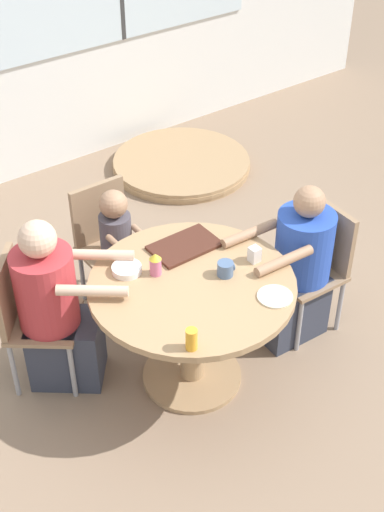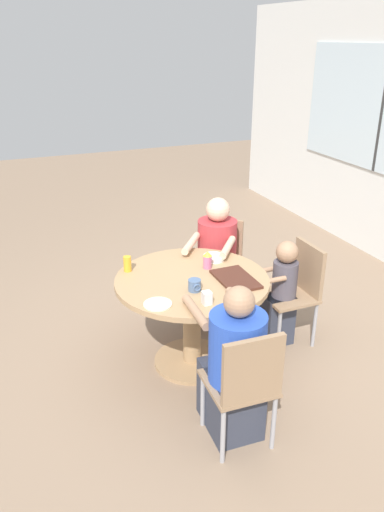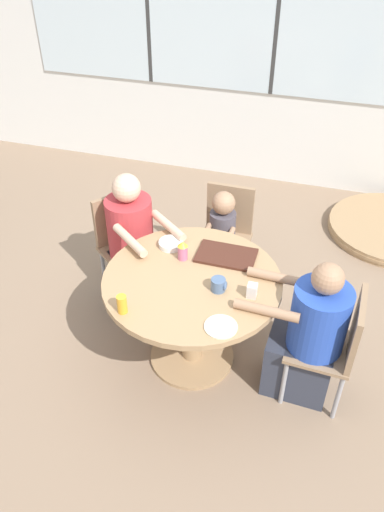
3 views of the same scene
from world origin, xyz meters
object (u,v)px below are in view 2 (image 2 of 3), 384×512
person_toddler (281,296)px  bowl_white_shallow (214,258)px  milk_carton_small (207,298)px  chair_for_woman_green_shirt (220,258)px  chair_for_toddler (298,285)px  coffee_mug (195,285)px  chair_for_man_blue_shirt (245,381)px  juice_glass (127,264)px  person_man_blue_shirt (233,369)px  sippy_cup (208,260)px  person_woman_green_shirt (216,266)px

person_toddler → bowl_white_shallow: bearing=64.6°
milk_carton_small → bowl_white_shallow: size_ratio=0.55×
chair_for_woman_green_shirt → chair_for_toddler: size_ratio=1.00×
chair_for_toddler → coffee_mug: size_ratio=8.88×
milk_carton_small → chair_for_woman_green_shirt: bearing=150.6°
person_toddler → coffee_mug: 0.94m
chair_for_man_blue_shirt → juice_glass: size_ratio=7.18×
person_man_blue_shirt → coffee_mug: bearing=94.7°
chair_for_man_blue_shirt → sippy_cup: (-1.06, 0.22, 0.31)m
chair_for_man_blue_shirt → coffee_mug: 0.81m
chair_for_man_blue_shirt → sippy_cup: bearing=80.9°
chair_for_man_blue_shirt → coffee_mug: chair_for_man_blue_shirt is taller
chair_for_man_blue_shirt → person_man_blue_shirt: size_ratio=0.80×
person_man_blue_shirt → coffee_mug: size_ratio=11.13×
bowl_white_shallow → juice_glass: bearing=-95.2°
coffee_mug → juice_glass: juice_glass is taller
sippy_cup → bowl_white_shallow: size_ratio=0.83×
chair_for_woman_green_shirt → person_man_blue_shirt: (1.52, -0.62, -0.04)m
person_woman_green_shirt → sippy_cup: 0.66m
chair_for_woman_green_shirt → person_toddler: 0.78m
sippy_cup → bowl_white_shallow: (-0.12, 0.11, -0.05)m
chair_for_toddler → sippy_cup: sippy_cup is taller
person_woman_green_shirt → bowl_white_shallow: size_ratio=6.73×
chair_for_man_blue_shirt → person_toddler: person_toddler is taller
coffee_mug → juice_glass: 0.60m
milk_carton_small → person_man_blue_shirt: bearing=3.0°
person_toddler → sippy_cup: size_ratio=6.62×
chair_for_man_blue_shirt → juice_glass: 1.33m
chair_for_woman_green_shirt → bowl_white_shallow: (0.50, -0.30, 0.26)m
chair_for_toddler → sippy_cup: size_ratio=6.19×
person_woman_green_shirt → bowl_white_shallow: person_woman_green_shirt is taller
chair_for_man_blue_shirt → person_woman_green_shirt: bearing=74.0°
chair_for_toddler → person_toddler: 0.17m
chair_for_man_blue_shirt → milk_carton_small: (-0.55, -0.01, 0.29)m
chair_for_woman_green_shirt → person_man_blue_shirt: person_man_blue_shirt is taller
chair_for_man_blue_shirt → coffee_mug: (-0.76, -0.01, 0.28)m
sippy_cup → coffee_mug: bearing=-37.4°
coffee_mug → milk_carton_small: bearing=0.3°
coffee_mug → milk_carton_small: milk_carton_small is taller
juice_glass → chair_for_toddler: bearing=77.2°
person_woman_green_shirt → milk_carton_small: 1.18m
person_man_blue_shirt → person_toddler: person_man_blue_shirt is taller
person_man_blue_shirt → chair_for_woman_green_shirt: bearing=70.4°
bowl_white_shallow → person_man_blue_shirt: bearing=-17.7°
person_toddler → milk_carton_small: person_toddler is taller
chair_for_woman_green_shirt → chair_for_man_blue_shirt: size_ratio=1.00×
person_woman_green_shirt → sippy_cup: person_woman_green_shirt is taller
chair_for_man_blue_shirt → juice_glass: (-1.25, -0.36, 0.30)m
chair_for_toddler → coffee_mug: chair_for_toddler is taller
chair_for_man_blue_shirt → coffee_mug: size_ratio=8.88×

